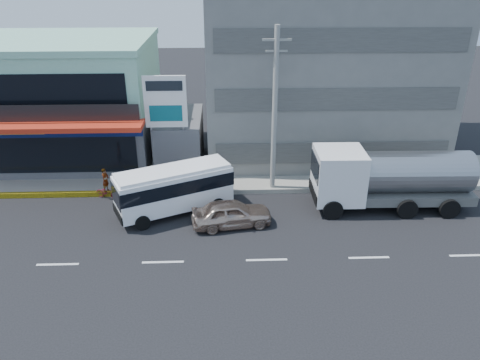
% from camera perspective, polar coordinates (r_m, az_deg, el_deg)
% --- Properties ---
extents(ground, '(120.00, 120.00, 0.00)m').
position_cam_1_polar(ground, '(23.07, -9.38, -9.86)').
color(ground, black).
rests_on(ground, ground).
extents(sidewalk, '(70.00, 5.00, 0.30)m').
position_cam_1_polar(sidewalk, '(31.13, 1.72, 0.61)').
color(sidewalk, gray).
rests_on(sidewalk, ground).
extents(shop_building, '(12.40, 11.70, 8.00)m').
position_cam_1_polar(shop_building, '(35.66, -20.30, 8.88)').
color(shop_building, '#46464B').
rests_on(shop_building, ground).
extents(concrete_building, '(16.00, 12.00, 14.00)m').
position_cam_1_polar(concrete_building, '(34.97, 9.75, 14.84)').
color(concrete_building, gray).
rests_on(concrete_building, ground).
extents(gap_structure, '(3.00, 6.00, 3.50)m').
position_cam_1_polar(gap_structure, '(32.90, -7.29, 4.82)').
color(gap_structure, '#46464B').
rests_on(gap_structure, ground).
extents(satellite_dish, '(1.50, 1.50, 0.15)m').
position_cam_1_polar(satellite_dish, '(31.36, -7.61, 7.31)').
color(satellite_dish, slate).
rests_on(satellite_dish, gap_structure).
extents(billboard, '(2.60, 0.18, 6.90)m').
position_cam_1_polar(billboard, '(29.31, -9.04, 8.70)').
color(billboard, gray).
rests_on(billboard, ground).
extents(utility_pole_near, '(1.60, 0.30, 10.00)m').
position_cam_1_polar(utility_pole_near, '(27.47, 4.24, 8.30)').
color(utility_pole_near, '#999993').
rests_on(utility_pole_near, ground).
extents(minibus, '(6.77, 4.61, 2.72)m').
position_cam_1_polar(minibus, '(26.44, -8.06, -0.82)').
color(minibus, white).
rests_on(minibus, ground).
extents(sedan, '(4.53, 2.38, 1.47)m').
position_cam_1_polar(sedan, '(25.30, -1.03, -4.10)').
color(sedan, '#C0A593').
rests_on(sedan, ground).
extents(tanker_truck, '(9.06, 3.06, 3.55)m').
position_cam_1_polar(tanker_truck, '(27.89, 17.42, 0.30)').
color(tanker_truck, white).
rests_on(tanker_truck, ground).
extents(motorcycle_rider, '(1.62, 1.00, 1.96)m').
position_cam_1_polar(motorcycle_rider, '(29.29, -15.94, -1.02)').
color(motorcycle_rider, '#5A0C1E').
rests_on(motorcycle_rider, ground).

